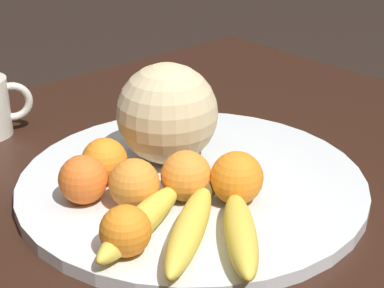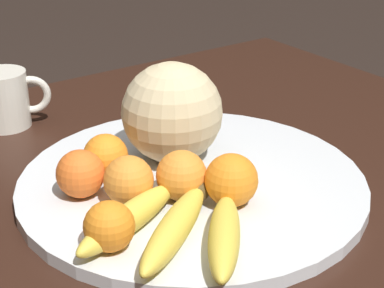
% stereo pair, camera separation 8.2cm
% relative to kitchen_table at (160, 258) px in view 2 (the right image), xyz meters
% --- Properties ---
extents(kitchen_table, '(1.20, 0.94, 0.74)m').
position_rel_kitchen_table_xyz_m(kitchen_table, '(0.00, 0.00, 0.00)').
color(kitchen_table, black).
rests_on(kitchen_table, ground_plane).
extents(fruit_bowl, '(0.46, 0.46, 0.02)m').
position_rel_kitchen_table_xyz_m(fruit_bowl, '(-0.04, 0.02, 0.11)').
color(fruit_bowl, silver).
rests_on(fruit_bowl, kitchen_table).
extents(melon, '(0.14, 0.14, 0.14)m').
position_rel_kitchen_table_xyz_m(melon, '(-0.05, -0.04, 0.19)').
color(melon, beige).
rests_on(melon, fruit_bowl).
extents(banana_bunch, '(0.22, 0.21, 0.03)m').
position_rel_kitchen_table_xyz_m(banana_bunch, '(0.06, 0.13, 0.14)').
color(banana_bunch, '#473819').
rests_on(banana_bunch, fruit_bowl).
extents(orange_front_left, '(0.07, 0.07, 0.07)m').
position_rel_kitchen_table_xyz_m(orange_front_left, '(-0.04, 0.10, 0.16)').
color(orange_front_left, orange).
rests_on(orange_front_left, fruit_bowl).
extents(orange_front_right, '(0.06, 0.06, 0.06)m').
position_rel_kitchen_table_xyz_m(orange_front_right, '(0.06, 0.03, 0.15)').
color(orange_front_right, orange).
rests_on(orange_front_right, fruit_bowl).
extents(orange_mid_center, '(0.06, 0.06, 0.06)m').
position_rel_kitchen_table_xyz_m(orange_mid_center, '(0.10, -0.02, 0.15)').
color(orange_mid_center, orange).
rests_on(orange_mid_center, fruit_bowl).
extents(orange_back_left, '(0.06, 0.06, 0.06)m').
position_rel_kitchen_table_xyz_m(orange_back_left, '(0.05, -0.05, 0.15)').
color(orange_back_left, orange).
rests_on(orange_back_left, fruit_bowl).
extents(orange_back_right, '(0.06, 0.06, 0.06)m').
position_rel_kitchen_table_xyz_m(orange_back_right, '(0.13, 0.10, 0.15)').
color(orange_back_right, orange).
rests_on(orange_back_right, fruit_bowl).
extents(orange_top_small, '(0.06, 0.06, 0.06)m').
position_rel_kitchen_table_xyz_m(orange_top_small, '(-0.00, 0.06, 0.15)').
color(orange_top_small, orange).
rests_on(orange_top_small, fruit_bowl).
extents(ceramic_mug, '(0.11, 0.08, 0.09)m').
position_rel_kitchen_table_xyz_m(ceramic_mug, '(0.08, -0.32, 0.15)').
color(ceramic_mug, beige).
rests_on(ceramic_mug, kitchen_table).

